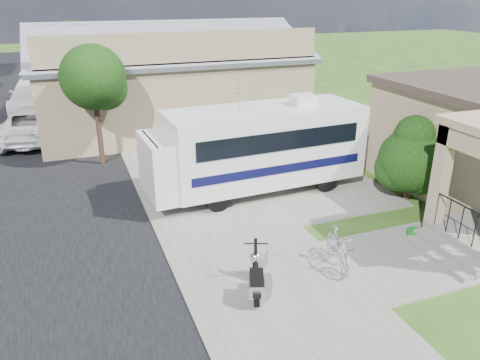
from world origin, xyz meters
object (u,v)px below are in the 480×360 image
object	(u,v)px
motorhome	(257,146)
bicycle	(338,250)
shrub	(412,157)
van	(35,94)
scooter	(256,278)
garden_hose	(415,234)
pickup_truck	(36,123)

from	to	relation	value
motorhome	bicycle	bearing A→B (deg)	-92.53
shrub	van	world-z (taller)	shrub
motorhome	scooter	xyz separation A→B (m)	(-2.27, -5.45, -1.13)
van	garden_hose	world-z (taller)	van
bicycle	garden_hose	bearing A→B (deg)	22.59
van	garden_hose	bearing A→B (deg)	-59.32
motorhome	pickup_truck	distance (m)	11.53
pickup_truck	van	distance (m)	6.34
motorhome	van	size ratio (longest dim) A/B	1.21
garden_hose	scooter	bearing A→B (deg)	-170.00
scooter	garden_hose	size ratio (longest dim) A/B	3.32
van	pickup_truck	bearing A→B (deg)	-84.54
motorhome	garden_hose	size ratio (longest dim) A/B	16.42
pickup_truck	motorhome	bearing A→B (deg)	138.22
motorhome	van	bearing A→B (deg)	112.30
pickup_truck	van	world-z (taller)	van
shrub	pickup_truck	world-z (taller)	shrub
shrub	garden_hose	size ratio (longest dim) A/B	6.27
scooter	garden_hose	bearing A→B (deg)	31.01
garden_hose	van	bearing A→B (deg)	116.73
shrub	garden_hose	bearing A→B (deg)	-124.20
scooter	pickup_truck	size ratio (longest dim) A/B	0.27
bicycle	garden_hose	xyz separation A→B (m)	(2.79, 0.51, -0.36)
pickup_truck	scooter	bearing A→B (deg)	118.57
scooter	bicycle	distance (m)	2.33
motorhome	scooter	world-z (taller)	motorhome
scooter	pickup_truck	distance (m)	15.30
shrub	pickup_truck	bearing A→B (deg)	135.09
motorhome	bicycle	distance (m)	5.19
pickup_truck	bicycle	bearing A→B (deg)	126.95
bicycle	scooter	bearing A→B (deg)	-158.39
shrub	scooter	size ratio (longest dim) A/B	1.89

